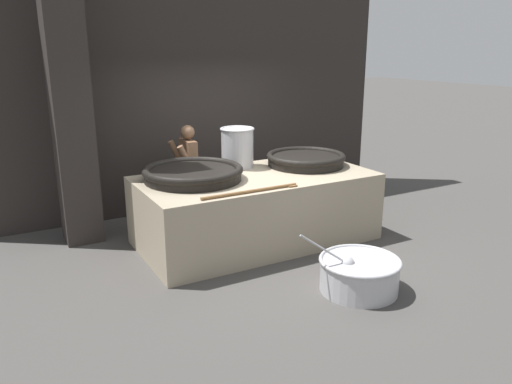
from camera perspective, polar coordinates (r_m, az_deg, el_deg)
The scene contains 10 objects.
ground_plane at distance 7.21m, azimuth 0.00°, elevation -5.51°, with size 60.00×60.00×0.00m, color #474442.
back_wall at distance 8.55m, azimuth -6.88°, elevation 13.20°, with size 7.09×0.24×4.47m, color #2D2826.
support_pillar at distance 7.20m, azimuth -20.70°, elevation 11.76°, with size 0.50×0.50×4.47m, color #2D2826.
hearth_platform at distance 7.04m, azimuth 0.00°, elevation -1.88°, with size 3.25×1.65×0.96m.
giant_wok_near at distance 6.69m, azimuth -7.21°, elevation 2.18°, with size 1.34×1.34×0.19m.
giant_wok_far at distance 7.52m, azimuth 5.71°, elevation 3.79°, with size 1.18×1.18×0.19m.
stock_pot at distance 7.33m, azimuth -2.12°, elevation 5.16°, with size 0.50×0.50×0.59m.
stirring_paddle at distance 6.10m, azimuth -0.12°, elevation 0.15°, with size 1.31×0.10×0.04m.
cook at distance 7.77m, azimuth -7.72°, elevation 2.41°, with size 0.37×0.57×1.54m.
prep_bowl_vegetables at distance 5.83m, azimuth 11.70°, elevation -9.05°, with size 1.19×0.93×0.76m.
Camera 1 is at (-3.27, -5.85, 2.66)m, focal length 35.00 mm.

